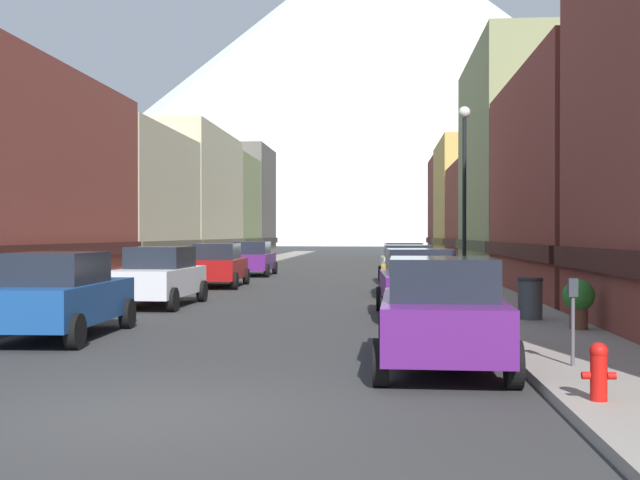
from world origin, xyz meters
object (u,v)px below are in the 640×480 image
(car_right_2, at_px, (408,270))
(car_right_3, at_px, (403,262))
(pedestrian_0, at_px, (31,284))
(streetlamp_right, at_px, (464,174))
(car_left_2, at_px, (218,265))
(car_left_3, at_px, (253,258))
(potted_plant_0, at_px, (579,299))
(car_left_1, at_px, (159,276))
(car_right_1, at_px, (418,283))
(car_right_0, at_px, (441,312))
(fire_hydrant_near, at_px, (599,370))
(trash_bin_right, at_px, (530,298))
(car_left_0, at_px, (59,295))
(parking_meter_near, at_px, (573,309))

(car_right_2, distance_m, car_right_3, 7.31)
(pedestrian_0, bearing_deg, car_right_2, 38.71)
(car_right_3, bearing_deg, streetlamp_right, -82.12)
(car_right_2, bearing_deg, car_left_2, 153.42)
(car_right_3, bearing_deg, car_left_3, 145.06)
(car_left_2, height_order, potted_plant_0, car_left_2)
(car_left_3, bearing_deg, car_right_2, -58.94)
(car_left_1, distance_m, car_right_1, 8.04)
(car_right_0, distance_m, potted_plant_0, 5.32)
(car_left_2, relative_size, car_right_2, 1.01)
(car_right_1, bearing_deg, car_right_3, 90.00)
(car_right_3, distance_m, fire_hydrant_near, 25.57)
(car_left_1, bearing_deg, car_right_3, 57.84)
(trash_bin_right, bearing_deg, car_left_0, -163.23)
(car_right_1, relative_size, fire_hydrant_near, 6.34)
(car_left_2, bearing_deg, fire_hydrant_near, -67.20)
(car_left_3, distance_m, car_right_3, 9.27)
(potted_plant_0, bearing_deg, car_left_2, 126.25)
(car_right_0, bearing_deg, car_left_2, 111.82)
(fire_hydrant_near, height_order, pedestrian_0, pedestrian_0)
(car_left_1, height_order, car_right_0, same)
(car_right_2, bearing_deg, car_right_3, 89.98)
(car_left_0, height_order, car_right_3, same)
(pedestrian_0, bearing_deg, parking_meter_near, -32.37)
(fire_hydrant_near, bearing_deg, car_left_3, 106.71)
(car_left_0, distance_m, car_left_3, 24.70)
(car_left_3, distance_m, potted_plant_0, 25.90)
(car_left_1, height_order, trash_bin_right, car_left_1)
(car_right_1, distance_m, parking_meter_near, 8.48)
(car_left_3, height_order, car_right_0, same)
(car_right_0, relative_size, potted_plant_0, 4.24)
(car_left_0, height_order, streetlamp_right, streetlamp_right)
(fire_hydrant_near, height_order, streetlamp_right, streetlamp_right)
(car_right_3, bearing_deg, pedestrian_0, -123.20)
(fire_hydrant_near, distance_m, pedestrian_0, 15.49)
(fire_hydrant_near, bearing_deg, car_right_1, 98.68)
(car_right_0, bearing_deg, potted_plant_0, 53.01)
(car_left_1, relative_size, car_left_3, 1.00)
(potted_plant_0, bearing_deg, car_left_3, 114.64)
(car_left_2, bearing_deg, car_right_1, -55.87)
(car_right_3, xyz_separation_m, trash_bin_right, (2.55, -16.33, -0.26))
(car_right_1, xyz_separation_m, streetlamp_right, (1.55, 3.54, 3.09))
(car_left_1, height_order, car_right_2, same)
(car_left_3, height_order, potted_plant_0, car_left_3)
(streetlamp_right, bearing_deg, car_right_3, 97.88)
(car_right_2, relative_size, parking_meter_near, 3.32)
(car_left_2, distance_m, fire_hydrant_near, 23.87)
(trash_bin_right, bearing_deg, car_left_1, 157.31)
(car_left_0, height_order, trash_bin_right, car_left_0)
(trash_bin_right, bearing_deg, parking_meter_near, -95.16)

